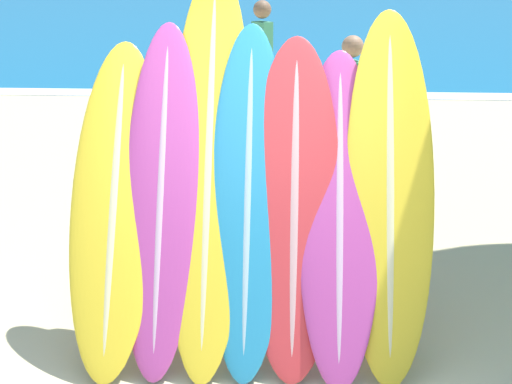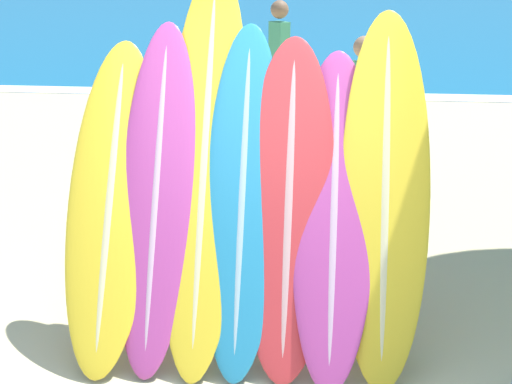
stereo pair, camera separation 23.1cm
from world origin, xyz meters
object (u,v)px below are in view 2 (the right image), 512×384
object	(u,v)px
surfboard_slot_2	(205,164)
surfboard_slot_3	(243,197)
surfboard_slot_1	(157,194)
surfboard_slot_0	(111,203)
person_near_water	(279,62)
person_mid_beach	(361,110)
surfboard_slot_6	(385,194)
surfboard_slot_5	(334,215)
surfboard_rack	(243,289)
surfboard_slot_4	(289,206)

from	to	relation	value
surfboard_slot_2	surfboard_slot_3	distance (m)	0.33
surfboard_slot_1	surfboard_slot_0	bearing A→B (deg)	-175.46
surfboard_slot_1	person_near_water	world-z (taller)	surfboard_slot_1
surfboard_slot_3	person_mid_beach	distance (m)	3.18
surfboard_slot_0	person_near_water	distance (m)	5.59
surfboard_slot_2	surfboard_slot_6	bearing A→B (deg)	-4.59
surfboard_slot_1	surfboard_slot_5	size ratio (longest dim) A/B	1.09
surfboard_slot_2	surfboard_slot_5	size ratio (longest dim) A/B	1.27
surfboard_slot_1	person_near_water	distance (m)	5.54
person_mid_beach	surfboard_slot_0	bearing A→B (deg)	136.24
surfboard_slot_5	person_mid_beach	distance (m)	3.11
surfboard_rack	surfboard_slot_0	xyz separation A→B (m)	(-0.84, 0.07, 0.53)
surfboard_slot_2	person_near_water	distance (m)	5.42
surfboard_slot_4	person_mid_beach	size ratio (longest dim) A/B	1.19
person_mid_beach	surfboard_slot_4	bearing A→B (deg)	154.48
surfboard_slot_4	surfboard_slot_5	distance (m)	0.28
surfboard_rack	person_mid_beach	world-z (taller)	person_mid_beach
surfboard_slot_1	person_mid_beach	xyz separation A→B (m)	(1.39, 3.07, -0.12)
surfboard_slot_2	person_near_water	world-z (taller)	surfboard_slot_2
surfboard_rack	surfboard_slot_2	distance (m)	0.83
surfboard_rack	surfboard_slot_4	bearing A→B (deg)	15.02
surfboard_slot_6	person_mid_beach	bearing A→B (deg)	90.37
surfboard_slot_0	surfboard_slot_6	distance (m)	1.71
surfboard_slot_1	person_near_water	bearing A→B (deg)	86.09
surfboard_rack	surfboard_slot_4	distance (m)	0.62
surfboard_slot_4	surfboard_slot_5	xyz separation A→B (m)	(0.28, -0.02, -0.04)
surfboard_slot_4	person_near_water	world-z (taller)	surfboard_slot_4
surfboard_slot_2	surfboard_slot_5	xyz separation A→B (m)	(0.82, -0.15, -0.25)
surfboard_rack	surfboard_slot_3	world-z (taller)	surfboard_slot_3
surfboard_slot_4	surfboard_slot_2	bearing A→B (deg)	166.38
surfboard_rack	surfboard_slot_4	size ratio (longest dim) A/B	1.03
surfboard_slot_4	person_near_water	bearing A→B (deg)	94.64
surfboard_rack	surfboard_slot_3	size ratio (longest dim) A/B	0.99
surfboard_rack	person_mid_beach	distance (m)	3.30
surfboard_slot_5	surfboard_slot_3	bearing A→B (deg)	176.31
surfboard_slot_2	person_mid_beach	bearing A→B (deg)	69.53
surfboard_rack	surfboard_slot_0	distance (m)	1.00
surfboard_slot_3	person_near_water	size ratio (longest dim) A/B	1.13
surfboard_slot_5	surfboard_slot_2	bearing A→B (deg)	169.87
surfboard_slot_1	surfboard_rack	bearing A→B (deg)	-9.59
surfboard_slot_0	surfboard_slot_3	world-z (taller)	surfboard_slot_3
surfboard_slot_0	person_mid_beach	world-z (taller)	surfboard_slot_0
surfboard_slot_3	person_near_water	distance (m)	5.52
surfboard_slot_0	surfboard_slot_6	xyz separation A→B (m)	(1.70, 0.04, 0.10)
surfboard_slot_0	surfboard_slot_5	xyz separation A→B (m)	(1.40, -0.01, -0.02)
surfboard_slot_0	surfboard_slot_3	size ratio (longest dim) A/B	0.94
surfboard_slot_0	surfboard_slot_4	distance (m)	1.12
surfboard_rack	surfboard_slot_4	xyz separation A→B (m)	(0.28, 0.07, 0.55)
surfboard_slot_0	surfboard_rack	bearing A→B (deg)	-4.74
surfboard_slot_6	person_mid_beach	xyz separation A→B (m)	(-0.02, 3.05, -0.16)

